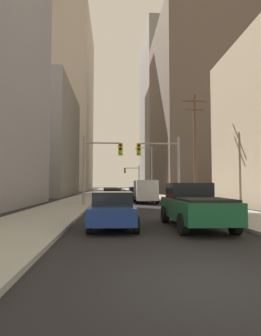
# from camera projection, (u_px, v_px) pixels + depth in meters

# --- Properties ---
(ground_plane) EXTENTS (400.00, 400.00, 0.00)m
(ground_plane) POSITION_uv_depth(u_px,v_px,m) (205.00, 284.00, 5.15)
(ground_plane) COLOR black
(sidewalk_left) EXTENTS (3.93, 160.00, 0.15)m
(sidewalk_left) POSITION_uv_depth(u_px,v_px,m) (92.00, 194.00, 54.59)
(sidewalk_left) COLOR #9E9E99
(sidewalk_left) RESTS_ON ground
(sidewalk_right) EXTENTS (3.93, 160.00, 0.15)m
(sidewalk_right) POSITION_uv_depth(u_px,v_px,m) (148.00, 194.00, 55.31)
(sidewalk_right) COLOR #9E9E99
(sidewalk_right) RESTS_ON ground
(pickup_truck_green) EXTENTS (2.20, 5.42, 1.90)m
(pickup_truck_green) POSITION_uv_depth(u_px,v_px,m) (194.00, 205.00, 12.06)
(pickup_truck_green) COLOR #195938
(pickup_truck_green) RESTS_ON ground
(cargo_van_silver) EXTENTS (2.16, 5.25, 2.26)m
(cargo_van_silver) POSITION_uv_depth(u_px,v_px,m) (145.00, 190.00, 28.19)
(cargo_van_silver) COLOR #B7BABF
(cargo_van_silver) RESTS_ON ground
(sedan_blue) EXTENTS (1.95, 4.24, 1.52)m
(sedan_blue) POSITION_uv_depth(u_px,v_px,m) (113.00, 210.00, 11.76)
(sedan_blue) COLOR navy
(sedan_blue) RESTS_ON ground
(sedan_red) EXTENTS (1.95, 4.22, 1.52)m
(sedan_red) POSITION_uv_depth(u_px,v_px,m) (112.00, 196.00, 26.54)
(sedan_red) COLOR maroon
(sedan_red) RESTS_ON ground
(sedan_maroon) EXTENTS (1.95, 4.24, 1.52)m
(sedan_maroon) POSITION_uv_depth(u_px,v_px,m) (110.00, 193.00, 34.80)
(sedan_maroon) COLOR maroon
(sedan_maroon) RESTS_ON ground
(sedan_navy) EXTENTS (1.95, 4.23, 1.52)m
(sedan_navy) POSITION_uv_depth(u_px,v_px,m) (135.00, 192.00, 41.15)
(sedan_navy) COLOR #141E4C
(sedan_navy) RESTS_ON ground
(traffic_signal_near_left) EXTENTS (3.40, 0.44, 6.00)m
(traffic_signal_near_left) POSITION_uv_depth(u_px,v_px,m) (101.00, 159.00, 24.03)
(traffic_signal_near_left) COLOR gray
(traffic_signal_near_left) RESTS_ON ground
(traffic_signal_near_right) EXTENTS (3.77, 0.44, 6.00)m
(traffic_signal_near_right) POSITION_uv_depth(u_px,v_px,m) (160.00, 159.00, 24.37)
(traffic_signal_near_right) COLOR gray
(traffic_signal_near_right) RESTS_ON ground
(traffic_signal_far_right) EXTENTS (3.31, 0.44, 6.00)m
(traffic_signal_far_right) POSITION_uv_depth(u_px,v_px,m) (133.00, 175.00, 59.92)
(traffic_signal_far_right) COLOR gray
(traffic_signal_far_right) RESTS_ON ground
(utility_pole_right) EXTENTS (2.20, 0.28, 10.10)m
(utility_pole_right) POSITION_uv_depth(u_px,v_px,m) (195.00, 146.00, 25.65)
(utility_pole_right) COLOR brown
(utility_pole_right) RESTS_ON ground
(street_lamp_right) EXTENTS (2.56, 0.32, 7.50)m
(street_lamp_right) POSITION_uv_depth(u_px,v_px,m) (149.00, 166.00, 41.67)
(street_lamp_right) COLOR gray
(street_lamp_right) RESTS_ON ground
(building_left_mid_office) EXTENTS (14.95, 21.25, 18.57)m
(building_left_mid_office) POSITION_uv_depth(u_px,v_px,m) (29.00, 142.00, 48.77)
(building_left_mid_office) COLOR gray
(building_left_mid_office) RESTS_ON ground
(building_left_far_tower) EXTENTS (14.95, 28.82, 55.49)m
(building_left_far_tower) POSITION_uv_depth(u_px,v_px,m) (68.00, 106.00, 92.57)
(building_left_far_tower) COLOR #B7A893
(building_left_far_tower) RESTS_ON ground
(building_right_mid_block) EXTENTS (25.98, 24.41, 35.44)m
(building_right_mid_block) POSITION_uv_depth(u_px,v_px,m) (219.00, 109.00, 59.08)
(building_right_mid_block) COLOR #66564C
(building_right_mid_block) RESTS_ON ground
(building_right_far_highrise) EXTENTS (24.88, 27.90, 51.41)m
(building_right_far_highrise) POSITION_uv_depth(u_px,v_px,m) (181.00, 114.00, 94.31)
(building_right_far_highrise) COLOR gray
(building_right_far_highrise) RESTS_ON ground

